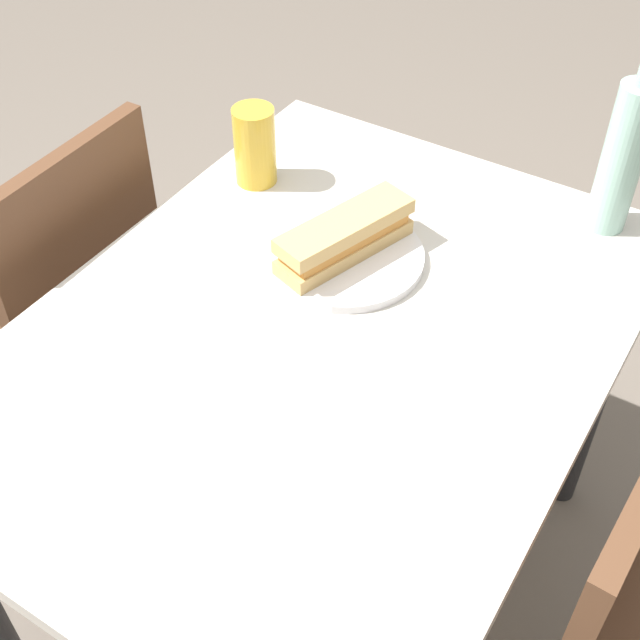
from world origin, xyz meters
TOP-DOWN VIEW (x-y plane):
  - ground_plane at (0.00, 0.00)m, footprint 8.00×8.00m
  - dining_table at (0.00, 0.00)m, footprint 1.10×0.81m
  - chair_far at (0.00, 0.60)m, footprint 0.41×0.41m
  - plate_near at (0.16, 0.05)m, footprint 0.26×0.26m
  - baguette_sandwich_near at (0.16, 0.05)m, footprint 0.25×0.14m
  - knife_near at (0.17, 0.11)m, footprint 0.17×0.09m
  - water_bottle at (0.48, -0.27)m, footprint 0.07×0.07m
  - beer_glass at (0.27, 0.30)m, footprint 0.07×0.07m

SIDE VIEW (x-z plane):
  - ground_plane at x=0.00m, z-range 0.00..0.00m
  - chair_far at x=0.00m, z-range 0.07..0.94m
  - dining_table at x=0.00m, z-range 0.25..1.00m
  - plate_near at x=0.16m, z-range 0.74..0.76m
  - knife_near at x=0.17m, z-range 0.76..0.77m
  - baguette_sandwich_near at x=0.16m, z-range 0.76..0.83m
  - beer_glass at x=0.27m, z-range 0.74..0.89m
  - water_bottle at x=0.48m, z-range 0.71..1.05m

